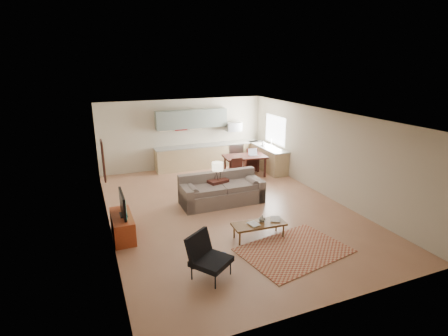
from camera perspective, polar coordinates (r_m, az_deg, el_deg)
name	(u,v)px	position (r m, az deg, el deg)	size (l,w,h in m)	color
room	(228,164)	(9.67, 0.67, 0.65)	(9.00, 9.00, 9.00)	#9C694D
kitchen_counter_back	(208,156)	(13.98, -2.59, 2.03)	(4.26, 0.64, 0.92)	tan
kitchen_counter_right	(267,158)	(13.75, 7.08, 1.66)	(0.64, 2.26, 0.92)	tan
kitchen_range	(233,153)	(14.37, 1.55, 2.42)	(0.62, 0.62, 0.90)	#A5A8AD
kitchen_microwave	(233,127)	(14.15, 1.55, 6.75)	(0.62, 0.40, 0.35)	#A5A8AD
upper_cabinets	(192,119)	(13.62, -5.28, 7.99)	(2.80, 0.34, 0.70)	slate
window_right	(275,130)	(13.65, 8.36, 6.20)	(0.02, 1.40, 1.05)	white
wall_art_left	(103,161)	(9.79, -19.08, 1.11)	(0.06, 0.42, 1.10)	brown
triptych	(181,124)	(13.68, -7.05, 7.12)	(1.70, 0.04, 0.50)	beige
rug	(294,250)	(8.22, 11.37, -13.03)	(2.33, 1.61, 0.02)	#983B2C
sofa	(222,189)	(10.38, -0.36, -3.46)	(2.54, 1.11, 0.88)	#695A53
coffee_table	(259,230)	(8.55, 5.70, -10.10)	(1.29, 0.51, 0.39)	#533416
book_a	(250,225)	(8.32, 4.27, -9.29)	(0.26, 0.32, 0.03)	maroon
book_b	(271,219)	(8.68, 7.63, -8.24)	(0.36, 0.39, 0.02)	navy
vase	(262,219)	(8.51, 6.25, -8.20)	(0.19, 0.19, 0.17)	black
armchair	(211,257)	(6.99, -2.10, -14.36)	(0.77, 0.77, 0.88)	black
tv_credenza	(123,226)	(8.85, -16.23, -9.11)	(0.47, 1.23, 0.57)	#983417
tv	(123,204)	(8.62, -16.23, -5.69)	(0.09, 0.94, 0.57)	black
console_table	(218,190)	(10.58, -1.04, -3.63)	(0.59, 0.39, 0.69)	#361611
table_lamp	(218,171)	(10.38, -1.06, -0.44)	(0.33, 0.33, 0.55)	beige
dining_table	(245,166)	(12.86, 3.41, 0.34)	(1.53, 0.88, 0.78)	#361611
dining_chair_near	(239,171)	(12.10, 2.42, -0.53)	(0.41, 0.43, 0.85)	#361611
dining_chair_far	(250,158)	(13.59, 4.31, 1.56)	(0.44, 0.46, 0.92)	#361611
laptop	(254,152)	(12.76, 4.89, 2.56)	(0.33, 0.24, 0.24)	#A5A8AD
soap_bottle	(264,143)	(13.71, 6.47, 4.03)	(0.09, 0.09, 0.19)	beige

